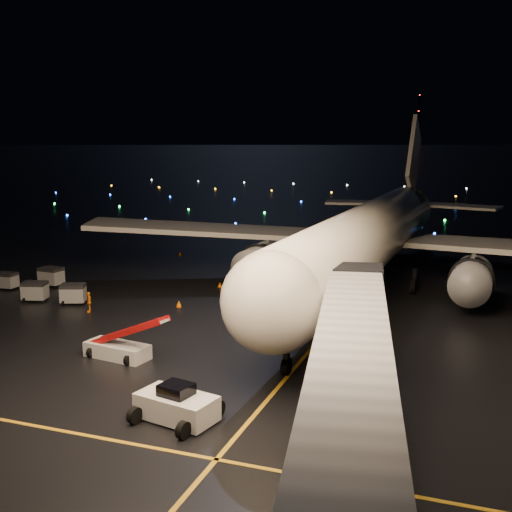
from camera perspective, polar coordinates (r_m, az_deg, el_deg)
The scene contains 16 objects.
ground at distance 335.35m, azimuth 16.30°, elevation 7.80°, with size 2000.00×2000.00×0.00m, color black.
lane_centre at distance 52.40m, azimuth 7.49°, elevation -5.23°, with size 0.25×80.00×0.02m, color gold.
airliner at distance 62.16m, azimuth 10.59°, elevation 5.07°, with size 59.36×56.39×16.82m, color silver, non-canonical shape.
pushback_tug at distance 33.58m, azimuth -7.07°, elevation -12.77°, with size 4.06×2.13×1.93m, color silver.
belt_loader at distance 42.86m, azimuth -12.28°, elevation -6.87°, with size 6.36×1.74×3.09m, color silver, non-canonical shape.
crew_c at distance 54.45m, azimuth -14.63°, elevation -3.97°, with size 0.99×0.41×1.69m, color orange.
safety_cone_0 at distance 54.75m, azimuth -6.87°, elevation -4.23°, with size 0.49×0.49×0.56m, color #F46300.
safety_cone_1 at distance 63.68m, azimuth -1.50°, elevation -2.08°, with size 0.41×0.41×0.47m, color #F46300.
safety_cone_2 at distance 61.51m, azimuth -3.23°, elevation -2.54°, with size 0.42×0.42×0.48m, color #F46300.
safety_cone_3 at distance 77.89m, azimuth -6.78°, elevation 0.22°, with size 0.45×0.45×0.51m, color #F46300.
radio_mast at distance 778.88m, azimuth 14.25°, elevation 11.64°, with size 1.80×1.80×64.00m, color black.
taxiway_lights at distance 142.80m, azimuth 10.83°, elevation 4.81°, with size 164.00×92.00×0.36m, color black, non-canonical shape.
baggage_cart_0 at distance 57.44m, azimuth -15.95°, elevation -3.26°, with size 2.02×1.42×1.72m, color gray.
baggage_cart_1 at distance 59.40m, azimuth -19.06°, elevation -2.99°, with size 2.02×1.41×1.71m, color gray.
baggage_cart_2 at distance 64.85m, azimuth -17.75°, elevation -1.76°, with size 2.12×1.48×1.80m, color gray.
baggage_cart_3 at distance 64.95m, azimuth -21.27°, elevation -2.07°, with size 1.84×1.29×1.56m, color gray.
Camera 1 is at (22.74, -34.27, 14.27)m, focal length 45.00 mm.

